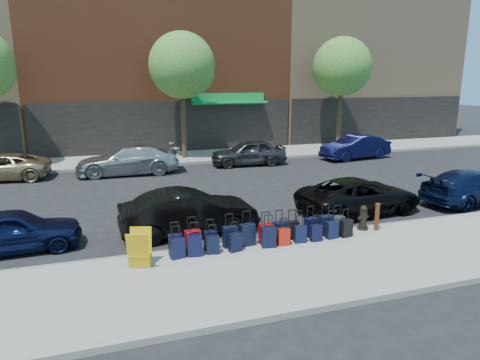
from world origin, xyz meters
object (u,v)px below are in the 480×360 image
object	(u,v)px
car_near_1	(189,212)
car_far_2	(248,153)
tree_right	(344,68)
car_far_3	(355,147)
car_near_3	(473,187)
car_near_2	(359,196)
tree_center	(184,67)
car_far_1	(128,160)
suitcase_front_5	(266,234)
bollard	(377,216)
car_far_0	(0,167)
car_near_0	(12,231)
fire_hydrant	(363,218)
display_rack	(140,249)

from	to	relation	value
car_near_1	car_far_2	bearing A→B (deg)	-31.38
tree_right	car_far_3	world-z (taller)	tree_right
tree_right	car_far_3	size ratio (longest dim) A/B	1.66
tree_right	car_near_3	xyz separation A→B (m)	(-1.68, -12.60, -4.75)
car_near_2	car_near_3	distance (m)	4.94
tree_center	car_far_1	xyz separation A→B (m)	(-3.64, -2.97, -4.67)
suitcase_front_5	bollard	distance (m)	3.70
suitcase_front_5	car_far_0	bearing A→B (deg)	122.76
car_near_0	car_far_3	world-z (taller)	car_far_3
car_far_3	car_far_2	bearing A→B (deg)	-99.76
car_far_2	car_far_3	bearing A→B (deg)	92.20
tree_center	tree_right	bearing A→B (deg)	0.00
car_far_2	car_near_3	bearing A→B (deg)	34.66
car_near_1	car_far_3	size ratio (longest dim) A/B	0.97
tree_right	car_far_1	size ratio (longest dim) A/B	1.42
suitcase_front_5	car_near_0	bearing A→B (deg)	159.42
tree_right	car_near_3	distance (m)	13.58
bollard	car_far_3	size ratio (longest dim) A/B	0.20
tree_center	car_far_2	bearing A→B (deg)	-42.04
tree_right	fire_hydrant	xyz separation A→B (m)	(-7.73, -14.21, -4.90)
car_near_1	car_far_1	size ratio (longest dim) A/B	0.83
car_far_0	fire_hydrant	bearing A→B (deg)	52.59
car_near_1	car_far_2	world-z (taller)	car_far_2
bollard	display_rack	bearing A→B (deg)	-176.65
bollard	car_far_2	distance (m)	11.72
car_far_3	bollard	bearing A→B (deg)	-37.91
tree_right	fire_hydrant	world-z (taller)	tree_right
bollard	car_near_1	xyz separation A→B (m)	(-5.56, 1.91, 0.11)
suitcase_front_5	car_near_1	bearing A→B (deg)	130.89
car_near_1	suitcase_front_5	bearing A→B (deg)	-137.20
car_near_2	car_near_3	xyz separation A→B (m)	(4.93, -0.30, 0.01)
display_rack	suitcase_front_5	bearing A→B (deg)	24.18
tree_right	car_far_1	world-z (taller)	tree_right
tree_center	car_near_2	xyz separation A→B (m)	(3.89, -12.30, -4.77)
tree_right	car_far_0	bearing A→B (deg)	-173.16
car_near_2	car_far_2	bearing A→B (deg)	-0.22
tree_center	car_near_0	size ratio (longest dim) A/B	1.99
suitcase_front_5	fire_hydrant	size ratio (longest dim) A/B	1.21
tree_right	car_far_2	xyz separation A→B (m)	(-7.51, -2.69, -4.70)
fire_hydrant	car_near_2	bearing A→B (deg)	47.51
car_near_1	car_near_2	bearing A→B (deg)	-90.68
bollard	car_far_0	world-z (taller)	car_far_0
display_rack	car_near_3	world-z (taller)	car_near_3
fire_hydrant	car_near_1	size ratio (longest dim) A/B	0.18
suitcase_front_5	car_far_0	size ratio (longest dim) A/B	0.21
car_far_1	bollard	bearing A→B (deg)	32.81
tree_center	fire_hydrant	distance (m)	15.28
tree_center	tree_right	distance (m)	10.50
suitcase_front_5	car_far_3	size ratio (longest dim) A/B	0.21
car_far_0	car_far_1	world-z (taller)	car_far_1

